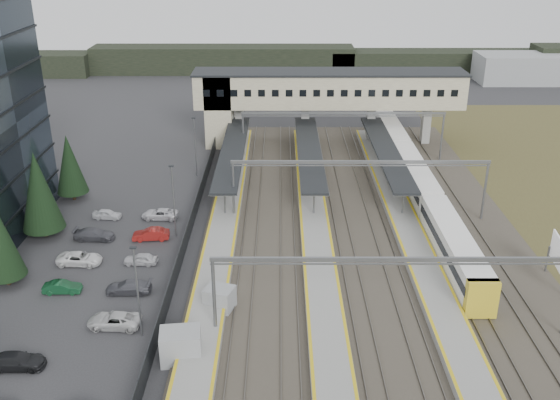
{
  "coord_description": "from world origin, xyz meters",
  "views": [
    {
      "loc": [
        3.22,
        -50.07,
        30.07
      ],
      "look_at": [
        3.19,
        10.49,
        4.0
      ],
      "focal_mm": 40.0,
      "sensor_mm": 36.0,
      "label": 1
    }
  ],
  "objects_px": {
    "relay_cabin_far": "(220,299)",
    "billboard": "(560,257)",
    "train": "(415,178)",
    "relay_cabin_near": "(181,346)",
    "footbridge": "(310,93)"
  },
  "relations": [
    {
      "from": "relay_cabin_far",
      "to": "billboard",
      "type": "relative_size",
      "value": 0.54
    },
    {
      "from": "billboard",
      "to": "train",
      "type": "bearing_deg",
      "value": 111.26
    },
    {
      "from": "relay_cabin_far",
      "to": "billboard",
      "type": "xyz_separation_m",
      "value": [
        30.62,
        4.17,
        1.87
      ]
    },
    {
      "from": "relay_cabin_near",
      "to": "train",
      "type": "height_order",
      "value": "train"
    },
    {
      "from": "footbridge",
      "to": "billboard",
      "type": "bearing_deg",
      "value": -63.59
    },
    {
      "from": "relay_cabin_far",
      "to": "billboard",
      "type": "height_order",
      "value": "billboard"
    },
    {
      "from": "footbridge",
      "to": "train",
      "type": "relative_size",
      "value": 0.71
    },
    {
      "from": "relay_cabin_near",
      "to": "relay_cabin_far",
      "type": "relative_size",
      "value": 1.14
    },
    {
      "from": "relay_cabin_near",
      "to": "billboard",
      "type": "relative_size",
      "value": 0.62
    },
    {
      "from": "relay_cabin_near",
      "to": "billboard",
      "type": "distance_m",
      "value": 34.77
    },
    {
      "from": "relay_cabin_far",
      "to": "train",
      "type": "xyz_separation_m",
      "value": [
        21.99,
        26.33,
        0.85
      ]
    },
    {
      "from": "relay_cabin_near",
      "to": "footbridge",
      "type": "relative_size",
      "value": 0.08
    },
    {
      "from": "relay_cabin_near",
      "to": "relay_cabin_far",
      "type": "bearing_deg",
      "value": 71.19
    },
    {
      "from": "relay_cabin_near",
      "to": "relay_cabin_far",
      "type": "distance_m",
      "value": 7.22
    },
    {
      "from": "relay_cabin_near",
      "to": "billboard",
      "type": "bearing_deg",
      "value": 18.46
    }
  ]
}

